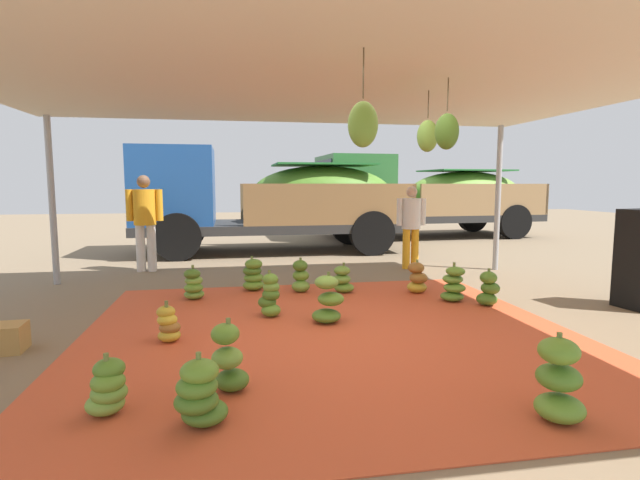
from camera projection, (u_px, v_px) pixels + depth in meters
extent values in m
plane|color=#7F6B51|center=(295.00, 280.00, 8.11)|extent=(40.00, 40.00, 0.00)
cube|color=#D1512D|center=(330.00, 333.00, 5.18)|extent=(5.20, 5.09, 0.01)
cylinder|color=#9EA0A5|center=(52.00, 201.00, 7.60)|extent=(0.10, 0.10, 2.64)
cylinder|color=#9EA0A5|center=(498.00, 199.00, 8.91)|extent=(0.10, 0.10, 2.64)
cube|color=beige|center=(331.00, 76.00, 4.87)|extent=(8.00, 7.00, 0.06)
cylinder|color=#4C422D|center=(428.00, 104.00, 5.51)|extent=(0.01, 0.01, 0.31)
ellipsoid|color=#6B9E38|center=(428.00, 136.00, 5.55)|extent=(0.24, 0.24, 0.36)
cylinder|color=#4C422D|center=(363.00, 73.00, 3.79)|extent=(0.01, 0.01, 0.39)
ellipsoid|color=#6B9E38|center=(363.00, 124.00, 3.83)|extent=(0.24, 0.24, 0.36)
cylinder|color=#4C422D|center=(448.00, 94.00, 4.84)|extent=(0.01, 0.01, 0.33)
ellipsoid|color=#477523|center=(447.00, 132.00, 4.88)|extent=(0.24, 0.24, 0.36)
ellipsoid|color=#60932D|center=(344.00, 288.00, 7.11)|extent=(0.41, 0.41, 0.14)
ellipsoid|color=#6B9E38|center=(342.00, 279.00, 7.09)|extent=(0.33, 0.33, 0.14)
ellipsoid|color=#6B9E38|center=(342.00, 271.00, 7.06)|extent=(0.28, 0.28, 0.14)
cylinder|color=olive|center=(344.00, 267.00, 7.04)|extent=(0.04, 0.04, 0.12)
ellipsoid|color=#477523|center=(205.00, 412.00, 3.21)|extent=(0.43, 0.43, 0.15)
ellipsoid|color=#477523|center=(196.00, 401.00, 3.15)|extent=(0.31, 0.31, 0.15)
ellipsoid|color=#518428|center=(197.00, 386.00, 3.14)|extent=(0.38, 0.38, 0.15)
ellipsoid|color=#60932D|center=(200.00, 371.00, 3.13)|extent=(0.28, 0.28, 0.15)
cylinder|color=olive|center=(199.00, 361.00, 3.14)|extent=(0.04, 0.04, 0.12)
ellipsoid|color=#477523|center=(232.00, 380.00, 3.73)|extent=(0.32, 0.32, 0.16)
ellipsoid|color=#75A83D|center=(227.00, 358.00, 3.68)|extent=(0.29, 0.29, 0.16)
ellipsoid|color=#60932D|center=(225.00, 334.00, 3.66)|extent=(0.30, 0.30, 0.16)
cylinder|color=olive|center=(228.00, 326.00, 3.66)|extent=(0.04, 0.04, 0.12)
ellipsoid|color=gold|center=(417.00, 287.00, 7.09)|extent=(0.40, 0.40, 0.16)
ellipsoid|color=#996628|center=(418.00, 278.00, 7.03)|extent=(0.36, 0.36, 0.16)
ellipsoid|color=#996628|center=(416.00, 268.00, 7.03)|extent=(0.29, 0.29, 0.16)
cylinder|color=olive|center=(417.00, 264.00, 7.02)|extent=(0.04, 0.04, 0.12)
ellipsoid|color=#60932D|center=(560.00, 408.00, 3.25)|extent=(0.35, 0.35, 0.18)
ellipsoid|color=#518428|center=(559.00, 377.00, 3.27)|extent=(0.42, 0.42, 0.18)
ellipsoid|color=#60932D|center=(559.00, 351.00, 3.20)|extent=(0.37, 0.37, 0.18)
cylinder|color=olive|center=(559.00, 341.00, 3.22)|extent=(0.04, 0.04, 0.12)
ellipsoid|color=gold|center=(169.00, 335.00, 4.88)|extent=(0.32, 0.32, 0.13)
ellipsoid|color=#996628|center=(170.00, 327.00, 4.89)|extent=(0.30, 0.30, 0.13)
ellipsoid|color=gold|center=(167.00, 320.00, 4.89)|extent=(0.21, 0.21, 0.13)
ellipsoid|color=gold|center=(166.00, 312.00, 4.90)|extent=(0.26, 0.26, 0.13)
cylinder|color=olive|center=(166.00, 307.00, 4.87)|extent=(0.04, 0.04, 0.12)
ellipsoid|color=#6B9E38|center=(194.00, 294.00, 6.69)|extent=(0.38, 0.38, 0.13)
ellipsoid|color=#60932D|center=(194.00, 288.00, 6.64)|extent=(0.34, 0.34, 0.13)
ellipsoid|color=#75A83D|center=(194.00, 280.00, 6.66)|extent=(0.34, 0.34, 0.13)
ellipsoid|color=#477523|center=(192.00, 274.00, 6.62)|extent=(0.32, 0.32, 0.13)
cylinder|color=olive|center=(193.00, 269.00, 6.63)|extent=(0.04, 0.04, 0.12)
ellipsoid|color=#6B9E38|center=(301.00, 286.00, 7.13)|extent=(0.38, 0.38, 0.17)
ellipsoid|color=#60932D|center=(301.00, 275.00, 7.16)|extent=(0.33, 0.33, 0.17)
ellipsoid|color=#477523|center=(300.00, 266.00, 7.12)|extent=(0.27, 0.27, 0.17)
cylinder|color=olive|center=(301.00, 262.00, 7.12)|extent=(0.04, 0.04, 0.12)
ellipsoid|color=#60932D|center=(253.00, 285.00, 7.25)|extent=(0.44, 0.44, 0.15)
ellipsoid|color=#60932D|center=(254.00, 278.00, 7.26)|extent=(0.42, 0.42, 0.15)
ellipsoid|color=#477523|center=(252.00, 271.00, 7.25)|extent=(0.34, 0.34, 0.15)
ellipsoid|color=#60932D|center=(254.00, 264.00, 7.21)|extent=(0.36, 0.36, 0.15)
cylinder|color=olive|center=(252.00, 260.00, 7.21)|extent=(0.04, 0.04, 0.12)
ellipsoid|color=#518428|center=(452.00, 296.00, 6.58)|extent=(0.44, 0.44, 0.13)
ellipsoid|color=#60932D|center=(455.00, 288.00, 6.58)|extent=(0.35, 0.35, 0.13)
ellipsoid|color=#6B9E38|center=(453.00, 279.00, 6.61)|extent=(0.33, 0.33, 0.13)
ellipsoid|color=#60932D|center=(455.00, 271.00, 6.54)|extent=(0.36, 0.36, 0.13)
cylinder|color=olive|center=(454.00, 267.00, 6.56)|extent=(0.04, 0.04, 0.12)
ellipsoid|color=#60932D|center=(271.00, 310.00, 5.80)|extent=(0.29, 0.29, 0.15)
ellipsoid|color=#477523|center=(267.00, 302.00, 5.83)|extent=(0.31, 0.31, 0.15)
ellipsoid|color=#477523|center=(271.00, 295.00, 5.81)|extent=(0.28, 0.28, 0.15)
ellipsoid|color=#6B9E38|center=(271.00, 287.00, 5.81)|extent=(0.28, 0.28, 0.15)
ellipsoid|color=#60932D|center=(270.00, 280.00, 5.80)|extent=(0.26, 0.26, 0.15)
cylinder|color=olive|center=(269.00, 275.00, 5.77)|extent=(0.04, 0.04, 0.12)
ellipsoid|color=#477523|center=(487.00, 299.00, 6.34)|extent=(0.38, 0.38, 0.17)
ellipsoid|color=#477523|center=(490.00, 288.00, 6.34)|extent=(0.28, 0.28, 0.17)
ellipsoid|color=#518428|center=(488.00, 278.00, 6.31)|extent=(0.22, 0.22, 0.17)
cylinder|color=olive|center=(489.00, 273.00, 6.32)|extent=(0.04, 0.04, 0.12)
ellipsoid|color=#518428|center=(326.00, 316.00, 5.55)|extent=(0.47, 0.47, 0.15)
ellipsoid|color=#60932D|center=(331.00, 299.00, 5.55)|extent=(0.34, 0.34, 0.15)
ellipsoid|color=#75A83D|center=(326.00, 282.00, 5.52)|extent=(0.35, 0.35, 0.15)
cylinder|color=olive|center=(329.00, 277.00, 5.52)|extent=(0.04, 0.04, 0.12)
ellipsoid|color=#75A83D|center=(105.00, 404.00, 3.34)|extent=(0.37, 0.37, 0.15)
ellipsoid|color=#6B9E38|center=(109.00, 393.00, 3.33)|extent=(0.25, 0.25, 0.15)
ellipsoid|color=#60932D|center=(108.00, 382.00, 3.32)|extent=(0.24, 0.24, 0.15)
ellipsoid|color=#518428|center=(109.00, 369.00, 3.35)|extent=(0.30, 0.30, 0.15)
cylinder|color=olive|center=(106.00, 362.00, 3.32)|extent=(0.04, 0.04, 0.12)
cube|color=#2D2D2D|center=(274.00, 226.00, 11.44)|extent=(6.22, 2.30, 0.20)
cube|color=#1E4C93|center=(175.00, 186.00, 10.92)|extent=(1.76, 2.07, 1.70)
cube|color=#232D38|center=(133.00, 170.00, 10.72)|extent=(0.05, 1.78, 0.75)
cube|color=olive|center=(332.00, 204.00, 10.55)|extent=(3.84, 0.13, 0.90)
cube|color=olive|center=(315.00, 201.00, 12.64)|extent=(3.84, 0.13, 0.90)
cube|color=olive|center=(397.00, 202.00, 11.94)|extent=(0.11, 2.22, 0.90)
ellipsoid|color=#518428|center=(323.00, 194.00, 11.57)|extent=(3.40, 1.91, 1.32)
cube|color=#237533|center=(323.00, 165.00, 11.49)|extent=(2.32, 1.72, 0.04)
cylinder|color=black|center=(177.00, 237.00, 10.07)|extent=(1.00, 0.29, 1.00)
cylinder|color=black|center=(186.00, 228.00, 12.05)|extent=(1.00, 0.29, 1.00)
cylinder|color=black|center=(372.00, 233.00, 10.85)|extent=(1.00, 0.29, 1.00)
cylinder|color=black|center=(350.00, 226.00, 12.82)|extent=(1.00, 0.29, 1.00)
cube|color=#2D2D2D|center=(427.00, 217.00, 14.69)|extent=(6.61, 2.82, 0.20)
cube|color=#2D6B33|center=(354.00, 186.00, 14.05)|extent=(1.94, 2.36, 1.70)
cube|color=#232D38|center=(323.00, 174.00, 13.81)|extent=(0.13, 1.97, 0.75)
cube|color=#99754C|center=(486.00, 200.00, 13.75)|extent=(4.02, 0.30, 0.90)
cube|color=#99754C|center=(446.00, 197.00, 16.06)|extent=(4.02, 0.30, 0.90)
cube|color=#99754C|center=(521.00, 198.00, 15.35)|extent=(0.21, 2.47, 0.90)
ellipsoid|color=#75A83D|center=(465.00, 192.00, 14.88)|extent=(3.64, 2.26, 1.28)
cube|color=#237533|center=(465.00, 171.00, 14.81)|extent=(2.51, 2.00, 0.04)
cylinder|color=black|center=(370.00, 225.00, 13.11)|extent=(1.01, 0.33, 1.00)
cylinder|color=black|center=(347.00, 219.00, 15.30)|extent=(1.01, 0.33, 1.00)
cylinder|color=black|center=(514.00, 222.00, 14.10)|extent=(1.01, 0.33, 1.00)
cylinder|color=black|center=(473.00, 217.00, 16.29)|extent=(1.01, 0.33, 1.00)
cylinder|color=silver|center=(141.00, 248.00, 8.82)|extent=(0.16, 0.16, 0.86)
cylinder|color=silver|center=(152.00, 248.00, 8.85)|extent=(0.16, 0.16, 0.86)
cylinder|color=orange|center=(144.00, 207.00, 8.75)|extent=(0.39, 0.39, 0.64)
cylinder|color=orange|center=(129.00, 205.00, 8.70)|extent=(0.12, 0.12, 0.57)
cylinder|color=orange|center=(159.00, 205.00, 8.79)|extent=(0.12, 0.12, 0.57)
sphere|color=brown|center=(143.00, 182.00, 8.70)|extent=(0.23, 0.23, 0.23)
cylinder|color=orange|center=(406.00, 249.00, 9.13)|extent=(0.14, 0.14, 0.76)
cylinder|color=orange|center=(415.00, 249.00, 9.16)|extent=(0.14, 0.14, 0.76)
cylinder|color=silver|center=(411.00, 214.00, 9.07)|extent=(0.35, 0.35, 0.57)
cylinder|color=silver|center=(400.00, 212.00, 9.03)|extent=(0.11, 0.11, 0.50)
cylinder|color=silver|center=(423.00, 212.00, 9.11)|extent=(0.11, 0.11, 0.50)
sphere|color=tan|center=(412.00, 192.00, 9.02)|extent=(0.20, 0.20, 0.20)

